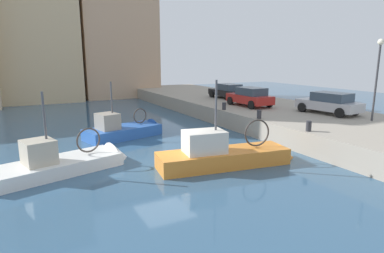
{
  "coord_description": "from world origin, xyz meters",
  "views": [
    {
      "loc": [
        -5.7,
        -13.79,
        4.97
      ],
      "look_at": [
        2.52,
        1.87,
        1.2
      ],
      "focal_mm": 30.4,
      "sensor_mm": 36.0,
      "label": 1
    }
  ],
  "objects_px": {
    "parked_car_red": "(250,97)",
    "mooring_bollard_north": "(224,106)",
    "fishing_boat_white": "(67,168)",
    "parked_car_silver": "(329,103)",
    "mooring_bollard_mid": "(259,114)",
    "fishing_boat_blue": "(128,134)",
    "mooring_bollard_south": "(309,126)",
    "quay_streetlamp": "(378,66)",
    "parked_car_black": "(228,91)",
    "fishing_boat_orange": "(228,162)"
  },
  "relations": [
    {
      "from": "parked_car_silver",
      "to": "parked_car_black",
      "type": "bearing_deg",
      "value": 97.9
    },
    {
      "from": "mooring_bollard_north",
      "to": "fishing_boat_orange",
      "type": "bearing_deg",
      "value": -121.83
    },
    {
      "from": "fishing_boat_blue",
      "to": "fishing_boat_orange",
      "type": "bearing_deg",
      "value": -72.08
    },
    {
      "from": "quay_streetlamp",
      "to": "parked_car_silver",
      "type": "bearing_deg",
      "value": 93.97
    },
    {
      "from": "fishing_boat_orange",
      "to": "fishing_boat_white",
      "type": "xyz_separation_m",
      "value": [
        -6.82,
        2.72,
        -0.05
      ]
    },
    {
      "from": "parked_car_red",
      "to": "mooring_bollard_mid",
      "type": "height_order",
      "value": "parked_car_red"
    },
    {
      "from": "parked_car_red",
      "to": "mooring_bollard_north",
      "type": "xyz_separation_m",
      "value": [
        -2.81,
        -0.61,
        -0.47
      ]
    },
    {
      "from": "parked_car_red",
      "to": "parked_car_silver",
      "type": "bearing_deg",
      "value": -63.69
    },
    {
      "from": "mooring_bollard_mid",
      "to": "quay_streetlamp",
      "type": "height_order",
      "value": "quay_streetlamp"
    },
    {
      "from": "quay_streetlamp",
      "to": "mooring_bollard_mid",
      "type": "bearing_deg",
      "value": 146.72
    },
    {
      "from": "parked_car_black",
      "to": "parked_car_red",
      "type": "xyz_separation_m",
      "value": [
        -1.21,
        -4.92,
        0.05
      ]
    },
    {
      "from": "fishing_boat_white",
      "to": "parked_car_silver",
      "type": "distance_m",
      "value": 17.12
    },
    {
      "from": "parked_car_silver",
      "to": "mooring_bollard_mid",
      "type": "relative_size",
      "value": 7.95
    },
    {
      "from": "fishing_boat_blue",
      "to": "mooring_bollard_mid",
      "type": "relative_size",
      "value": 10.5
    },
    {
      "from": "parked_car_red",
      "to": "mooring_bollard_north",
      "type": "relative_size",
      "value": 7.24
    },
    {
      "from": "mooring_bollard_south",
      "to": "parked_car_silver",
      "type": "bearing_deg",
      "value": 31.19
    },
    {
      "from": "fishing_boat_white",
      "to": "fishing_boat_orange",
      "type": "bearing_deg",
      "value": -21.73
    },
    {
      "from": "parked_car_silver",
      "to": "mooring_bollard_north",
      "type": "xyz_separation_m",
      "value": [
        -5.44,
        4.71,
        -0.46
      ]
    },
    {
      "from": "fishing_boat_white",
      "to": "parked_car_red",
      "type": "relative_size",
      "value": 1.65
    },
    {
      "from": "fishing_boat_blue",
      "to": "quay_streetlamp",
      "type": "bearing_deg",
      "value": -31.11
    },
    {
      "from": "mooring_bollard_mid",
      "to": "quay_streetlamp",
      "type": "relative_size",
      "value": 0.11
    },
    {
      "from": "fishing_boat_white",
      "to": "parked_car_black",
      "type": "distance_m",
      "value": 18.88
    },
    {
      "from": "parked_car_silver",
      "to": "mooring_bollard_north",
      "type": "height_order",
      "value": "parked_car_silver"
    },
    {
      "from": "fishing_boat_blue",
      "to": "parked_car_red",
      "type": "relative_size",
      "value": 1.45
    },
    {
      "from": "mooring_bollard_north",
      "to": "quay_streetlamp",
      "type": "xyz_separation_m",
      "value": [
        5.65,
        -7.71,
        2.98
      ]
    },
    {
      "from": "fishing_boat_blue",
      "to": "mooring_bollard_north",
      "type": "height_order",
      "value": "fishing_boat_blue"
    },
    {
      "from": "fishing_boat_white",
      "to": "parked_car_red",
      "type": "distance_m",
      "value": 15.54
    },
    {
      "from": "fishing_boat_orange",
      "to": "mooring_bollard_north",
      "type": "relative_size",
      "value": 12.99
    },
    {
      "from": "mooring_bollard_mid",
      "to": "mooring_bollard_north",
      "type": "xyz_separation_m",
      "value": [
        0.0,
        4.0,
        0.0
      ]
    },
    {
      "from": "mooring_bollard_north",
      "to": "mooring_bollard_south",
      "type": "bearing_deg",
      "value": -90.0
    },
    {
      "from": "parked_car_black",
      "to": "mooring_bollard_mid",
      "type": "bearing_deg",
      "value": -112.88
    },
    {
      "from": "fishing_boat_orange",
      "to": "parked_car_black",
      "type": "distance_m",
      "value": 15.94
    },
    {
      "from": "fishing_boat_white",
      "to": "mooring_bollard_mid",
      "type": "bearing_deg",
      "value": 4.68
    },
    {
      "from": "fishing_boat_blue",
      "to": "quay_streetlamp",
      "type": "relative_size",
      "value": 1.2
    },
    {
      "from": "fishing_boat_white",
      "to": "mooring_bollard_south",
      "type": "relative_size",
      "value": 11.93
    },
    {
      "from": "mooring_bollard_mid",
      "to": "mooring_bollard_south",
      "type": "bearing_deg",
      "value": -90.0
    },
    {
      "from": "fishing_boat_orange",
      "to": "parked_car_red",
      "type": "xyz_separation_m",
      "value": [
        7.57,
        8.28,
        1.77
      ]
    },
    {
      "from": "parked_car_silver",
      "to": "parked_car_black",
      "type": "distance_m",
      "value": 10.33
    },
    {
      "from": "fishing_boat_orange",
      "to": "mooring_bollard_south",
      "type": "xyz_separation_m",
      "value": [
        4.76,
        -0.33,
        1.3
      ]
    },
    {
      "from": "mooring_bollard_north",
      "to": "fishing_boat_blue",
      "type": "bearing_deg",
      "value": 179.34
    },
    {
      "from": "fishing_boat_blue",
      "to": "mooring_bollard_north",
      "type": "relative_size",
      "value": 10.5
    },
    {
      "from": "fishing_boat_orange",
      "to": "mooring_bollard_north",
      "type": "distance_m",
      "value": 9.12
    },
    {
      "from": "parked_car_silver",
      "to": "quay_streetlamp",
      "type": "relative_size",
      "value": 0.91
    },
    {
      "from": "mooring_bollard_north",
      "to": "fishing_boat_white",
      "type": "bearing_deg",
      "value": -156.86
    },
    {
      "from": "parked_car_red",
      "to": "mooring_bollard_south",
      "type": "relative_size",
      "value": 7.24
    },
    {
      "from": "fishing_boat_blue",
      "to": "fishing_boat_orange",
      "type": "distance_m",
      "value": 8.15
    },
    {
      "from": "fishing_boat_blue",
      "to": "mooring_bollard_mid",
      "type": "xyz_separation_m",
      "value": [
        7.26,
        -4.08,
        1.35
      ]
    },
    {
      "from": "parked_car_black",
      "to": "mooring_bollard_mid",
      "type": "height_order",
      "value": "parked_car_black"
    },
    {
      "from": "parked_car_black",
      "to": "mooring_bollard_mid",
      "type": "distance_m",
      "value": 10.35
    },
    {
      "from": "mooring_bollard_south",
      "to": "mooring_bollard_north",
      "type": "height_order",
      "value": "same"
    }
  ]
}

